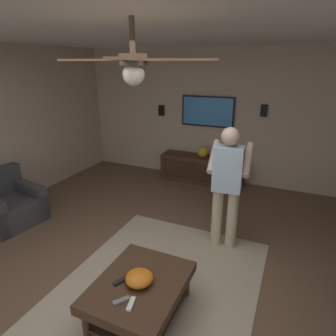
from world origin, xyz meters
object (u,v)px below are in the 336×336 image
remote_black (120,281)px  remote_grey (121,301)px  coffee_table (140,291)px  media_console (202,169)px  bowl (139,278)px  ceiling_fan (134,64)px  armchair (8,206)px  wall_speaker_right (161,110)px  tv (208,111)px  remote_white (131,304)px  vase_round (203,152)px  person_standing (227,182)px  wall_speaker_left (264,110)px

remote_black → remote_grey: 0.25m
remote_grey → coffee_table: bearing=-147.6°
media_console → remote_grey: bearing=7.5°
bowl → ceiling_fan: ceiling_fan is taller
armchair → ceiling_fan: bearing=-7.3°
coffee_table → wall_speaker_right: size_ratio=4.55×
coffee_table → ceiling_fan: size_ratio=0.83×
tv → wall_speaker_right: bearing=-90.7°
armchair → wall_speaker_right: size_ratio=4.14×
remote_white → media_console: bearing=175.7°
coffee_table → vase_round: size_ratio=4.55×
vase_round → wall_speaker_right: wall_speaker_right is taller
person_standing → remote_black: 1.78m
media_console → ceiling_fan: ceiling_fan is taller
remote_black → wall_speaker_right: size_ratio=0.68×
wall_speaker_left → wall_speaker_right: wall_speaker_left is taller
remote_black → wall_speaker_left: wall_speaker_left is taller
remote_black → vase_round: vase_round is taller
media_console → bowl: bearing=8.5°
tv → ceiling_fan: (-3.80, -0.56, 0.90)m
media_console → vase_round: size_ratio=7.73×
remote_black → media_console: bearing=29.4°
wall_speaker_right → coffee_table: bearing=-157.6°
remote_white → wall_speaker_right: size_ratio=0.68×
vase_round → remote_black: bearing=-174.5°
armchair → vase_round: armchair is taller
remote_grey → armchair: bearing=-73.6°
wall_speaker_left → bowl: bearing=171.7°
media_console → person_standing: person_standing is taller
tv → vase_round: (-0.27, -0.02, -0.78)m
person_standing → remote_white: (-1.79, 0.37, -0.52)m
remote_white → remote_grey: 0.09m
person_standing → media_console: bearing=20.8°
bowl → wall_speaker_right: (3.82, 1.58, 0.94)m
remote_black → ceiling_fan: bearing=-46.9°
coffee_table → media_console: (3.56, 0.53, -0.02)m
wall_speaker_right → remote_black: bearing=-160.1°
wall_speaker_left → coffee_table: bearing=171.6°
tv → wall_speaker_left: 1.09m
bowl → vase_round: (3.54, 0.52, 0.20)m
armchair → wall_speaker_right: bearing=76.8°
remote_white → ceiling_fan: (0.27, 0.04, 1.93)m
bowl → remote_white: (-0.26, -0.07, -0.05)m
wall_speaker_right → ceiling_fan: size_ratio=0.18×
person_standing → wall_speaker_left: 2.38m
wall_speaker_left → wall_speaker_right: 2.13m
tv → wall_speaker_left: (0.01, -1.09, 0.08)m
vase_round → media_console: bearing=33.4°
remote_white → ceiling_fan: ceiling_fan is taller
armchair → wall_speaker_left: bearing=50.6°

